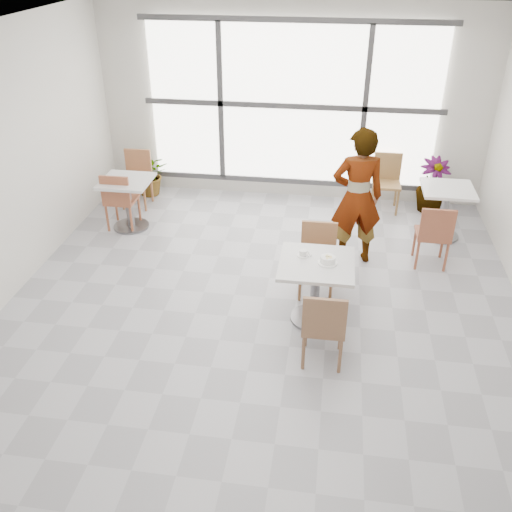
# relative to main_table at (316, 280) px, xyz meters

# --- Properties ---
(floor) EXTENTS (7.00, 7.00, 0.00)m
(floor) POSITION_rel_main_table_xyz_m (-0.60, -0.09, -0.52)
(floor) COLOR #9E9EA5
(floor) RESTS_ON ground
(ceiling) EXTENTS (7.00, 7.00, 0.00)m
(ceiling) POSITION_rel_main_table_xyz_m (-0.60, -0.09, 2.48)
(ceiling) COLOR white
(ceiling) RESTS_ON ground
(wall_back) EXTENTS (6.00, 0.00, 6.00)m
(wall_back) POSITION_rel_main_table_xyz_m (-0.60, 3.41, 0.98)
(wall_back) COLOR silver
(wall_back) RESTS_ON ground
(wall_front) EXTENTS (6.00, 0.00, 6.00)m
(wall_front) POSITION_rel_main_table_xyz_m (-0.60, -3.59, 0.98)
(wall_front) COLOR silver
(wall_front) RESTS_ON ground
(window) EXTENTS (4.60, 0.07, 2.52)m
(window) POSITION_rel_main_table_xyz_m (-0.60, 3.35, 0.98)
(window) COLOR white
(window) RESTS_ON ground
(main_table) EXTENTS (0.80, 0.80, 0.75)m
(main_table) POSITION_rel_main_table_xyz_m (0.00, 0.00, 0.00)
(main_table) COLOR silver
(main_table) RESTS_ON ground
(chair_near) EXTENTS (0.42, 0.42, 0.87)m
(chair_near) POSITION_rel_main_table_xyz_m (0.12, -0.75, -0.02)
(chair_near) COLOR brown
(chair_near) RESTS_ON ground
(chair_far) EXTENTS (0.42, 0.42, 0.87)m
(chair_far) POSITION_rel_main_table_xyz_m (-0.01, 0.61, -0.02)
(chair_far) COLOR #93603C
(chair_far) RESTS_ON ground
(oatmeal_bowl) EXTENTS (0.21, 0.21, 0.10)m
(oatmeal_bowl) POSITION_rel_main_table_xyz_m (0.11, -0.01, 0.27)
(oatmeal_bowl) COLOR white
(oatmeal_bowl) RESTS_ON main_table
(coffee_cup) EXTENTS (0.16, 0.13, 0.07)m
(coffee_cup) POSITION_rel_main_table_xyz_m (-0.15, 0.11, 0.26)
(coffee_cup) COLOR white
(coffee_cup) RESTS_ON main_table
(person) EXTENTS (0.73, 0.55, 1.80)m
(person) POSITION_rel_main_table_xyz_m (0.42, 1.42, 0.38)
(person) COLOR black
(person) RESTS_ON ground
(bg_table_left) EXTENTS (0.70, 0.70, 0.75)m
(bg_table_left) POSITION_rel_main_table_xyz_m (-2.80, 1.89, -0.04)
(bg_table_left) COLOR silver
(bg_table_left) RESTS_ON ground
(bg_table_right) EXTENTS (0.70, 0.70, 0.75)m
(bg_table_right) POSITION_rel_main_table_xyz_m (1.69, 2.26, -0.04)
(bg_table_right) COLOR white
(bg_table_right) RESTS_ON ground
(bg_chair_left_near) EXTENTS (0.42, 0.42, 0.87)m
(bg_chair_left_near) POSITION_rel_main_table_xyz_m (-2.91, 1.81, -0.02)
(bg_chair_left_near) COLOR #9F5639
(bg_chair_left_near) RESTS_ON ground
(bg_chair_left_far) EXTENTS (0.42, 0.42, 0.87)m
(bg_chair_left_far) POSITION_rel_main_table_xyz_m (-2.95, 2.71, -0.02)
(bg_chair_left_far) COLOR #A26641
(bg_chair_left_far) RESTS_ON ground
(bg_chair_right_near) EXTENTS (0.42, 0.42, 0.87)m
(bg_chair_right_near) POSITION_rel_main_table_xyz_m (1.43, 1.37, -0.02)
(bg_chair_right_near) COLOR #985037
(bg_chair_right_near) RESTS_ON ground
(bg_chair_right_far) EXTENTS (0.42, 0.42, 0.87)m
(bg_chair_right_far) POSITION_rel_main_table_xyz_m (0.93, 3.12, -0.02)
(bg_chair_right_far) COLOR #9B7242
(bg_chair_right_far) RESTS_ON ground
(plant_left) EXTENTS (0.70, 0.62, 0.71)m
(plant_left) POSITION_rel_main_table_xyz_m (-2.87, 3.10, -0.17)
(plant_left) COLOR #3A863C
(plant_left) RESTS_ON ground
(plant_right) EXTENTS (0.57, 0.57, 0.85)m
(plant_right) POSITION_rel_main_table_xyz_m (1.62, 3.11, -0.10)
(plant_right) COLOR #4B7239
(plant_right) RESTS_ON ground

